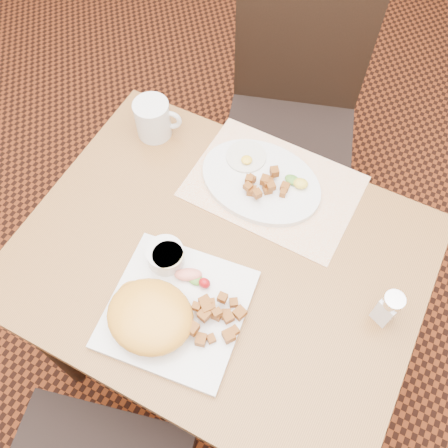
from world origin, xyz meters
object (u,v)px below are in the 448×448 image
at_px(salt_shaker, 388,308).
at_px(coffee_mug, 154,119).
at_px(chair_far, 293,109).
at_px(plate_oval, 261,181).
at_px(plate_square, 177,309).
at_px(table, 219,277).

height_order(salt_shaker, coffee_mug, coffee_mug).
distance_m(chair_far, salt_shaker, 0.83).
bearing_deg(coffee_mug, plate_oval, -4.25).
xyz_separation_m(plate_oval, coffee_mug, (-0.31, 0.02, 0.04)).
relative_size(chair_far, coffee_mug, 8.22).
xyz_separation_m(chair_far, coffee_mug, (-0.23, -0.43, 0.26)).
relative_size(plate_square, coffee_mug, 2.37).
bearing_deg(table, plate_oval, 90.52).
bearing_deg(plate_square, chair_far, 94.38).
relative_size(plate_square, salt_shaker, 2.80).
bearing_deg(chair_far, plate_square, 76.88).
bearing_deg(coffee_mug, salt_shaker, -17.33).
xyz_separation_m(table, salt_shaker, (0.37, 0.03, 0.16)).
xyz_separation_m(table, plate_square, (-0.02, -0.15, 0.12)).
distance_m(plate_oval, salt_shaker, 0.42).
distance_m(salt_shaker, coffee_mug, 0.72).
relative_size(table, plate_oval, 2.96).
bearing_deg(salt_shaker, plate_oval, 152.88).
bearing_deg(plate_square, salt_shaker, 25.47).
relative_size(table, coffee_mug, 7.63).
distance_m(plate_square, coffee_mug, 0.50).
height_order(plate_oval, salt_shaker, salt_shaker).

